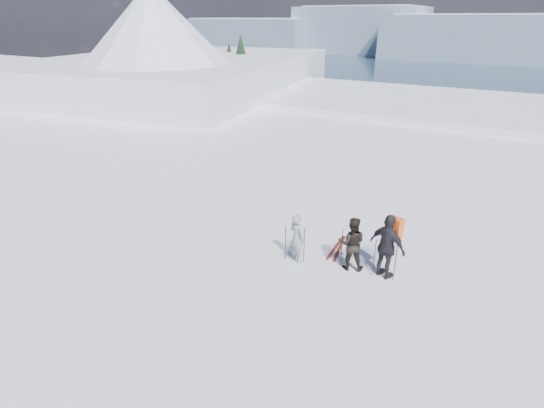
{
  "coord_description": "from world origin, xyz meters",
  "views": [
    {
      "loc": [
        3.82,
        -7.32,
        6.85
      ],
      "look_at": [
        -2.14,
        3.0,
        1.56
      ],
      "focal_mm": 28.0,
      "sensor_mm": 36.0,
      "label": 1
    }
  ],
  "objects": [
    {
      "name": "lake_basin",
      "position": [
        0.0,
        30.0,
        -6.5
      ],
      "size": [
        820.0,
        820.0,
        71.62
      ],
      "color": "white",
      "rests_on": "ground"
    },
    {
      "name": "ski_poles",
      "position": [
        0.24,
        2.95,
        0.59
      ],
      "size": [
        3.2,
        0.57,
        1.25
      ],
      "color": "black",
      "rests_on": "ground"
    },
    {
      "name": "skis_loose",
      "position": [
        -0.3,
        4.06,
        0.01
      ],
      "size": [
        0.43,
        1.7,
        0.03
      ],
      "color": "black",
      "rests_on": "ground"
    },
    {
      "name": "near_ridge",
      "position": [
        -26.66,
        29.27,
        -3.49
      ],
      "size": [
        31.37,
        35.68,
        25.62
      ],
      "color": "white",
      "rests_on": "ground"
    },
    {
      "name": "skier_dark",
      "position": [
        0.44,
        3.15,
        0.82
      ],
      "size": [
        0.96,
        0.85,
        1.65
      ],
      "primitive_type": "imported",
      "rotation": [
        0.0,
        0.0,
        3.48
      ],
      "color": "black",
      "rests_on": "ground"
    },
    {
      "name": "skier_grey",
      "position": [
        -1.13,
        2.73,
        0.78
      ],
      "size": [
        0.67,
        0.56,
        1.55
      ],
      "primitive_type": "imported",
      "rotation": [
        0.0,
        0.0,
        2.75
      ],
      "color": "gray",
      "rests_on": "ground"
    },
    {
      "name": "skier_pack",
      "position": [
        1.45,
        3.21,
        0.97
      ],
      "size": [
        1.23,
        0.84,
        1.94
      ],
      "primitive_type": "imported",
      "rotation": [
        0.0,
        0.0,
        2.78
      ],
      "color": "black",
      "rests_on": "ground"
    },
    {
      "name": "backpack",
      "position": [
        1.54,
        3.44,
        2.24
      ],
      "size": [
        0.47,
        0.36,
        0.6
      ],
      "primitive_type": "cube",
      "rotation": [
        0.0,
        0.0,
        2.78
      ],
      "color": "#F85217",
      "rests_on": "skier_pack"
    }
  ]
}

